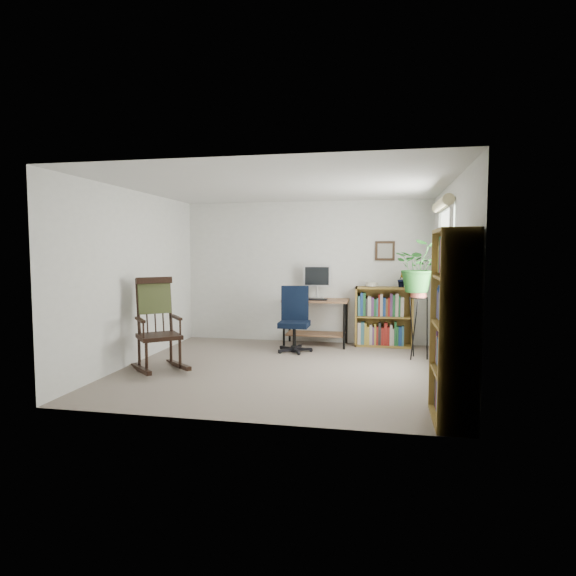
% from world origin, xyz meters
% --- Properties ---
extents(floor, '(4.20, 4.00, 0.00)m').
position_xyz_m(floor, '(0.00, 0.00, 0.00)').
color(floor, gray).
rests_on(floor, ground).
extents(ceiling, '(4.20, 4.00, 0.00)m').
position_xyz_m(ceiling, '(0.00, 0.00, 2.40)').
color(ceiling, silver).
rests_on(ceiling, ground).
extents(wall_back, '(4.20, 0.00, 2.40)m').
position_xyz_m(wall_back, '(0.00, 2.00, 1.20)').
color(wall_back, silver).
rests_on(wall_back, ground).
extents(wall_front, '(4.20, 0.00, 2.40)m').
position_xyz_m(wall_front, '(0.00, -2.00, 1.20)').
color(wall_front, silver).
rests_on(wall_front, ground).
extents(wall_left, '(0.00, 4.00, 2.40)m').
position_xyz_m(wall_left, '(-2.10, 0.00, 1.20)').
color(wall_left, silver).
rests_on(wall_left, ground).
extents(wall_right, '(0.00, 4.00, 2.40)m').
position_xyz_m(wall_right, '(2.10, 0.00, 1.20)').
color(wall_right, silver).
rests_on(wall_right, ground).
extents(window, '(0.12, 1.20, 1.50)m').
position_xyz_m(window, '(2.06, 0.30, 1.40)').
color(window, white).
rests_on(window, wall_right).
extents(desk, '(1.06, 0.58, 0.76)m').
position_xyz_m(desk, '(0.21, 1.70, 0.38)').
color(desk, brown).
rests_on(desk, floor).
extents(monitor, '(0.46, 0.16, 0.56)m').
position_xyz_m(monitor, '(0.21, 1.84, 1.04)').
color(monitor, silver).
rests_on(monitor, desk).
extents(keyboard, '(0.40, 0.15, 0.02)m').
position_xyz_m(keyboard, '(0.21, 1.58, 0.78)').
color(keyboard, black).
rests_on(keyboard, desk).
extents(office_chair, '(0.63, 0.63, 1.03)m').
position_xyz_m(office_chair, '(-0.04, 1.12, 0.52)').
color(office_chair, black).
rests_on(office_chair, floor).
extents(rocking_chair, '(1.17, 1.23, 1.24)m').
position_xyz_m(rocking_chair, '(-1.57, -0.35, 0.62)').
color(rocking_chair, black).
rests_on(rocking_chair, floor).
extents(low_bookshelf, '(0.93, 0.31, 0.98)m').
position_xyz_m(low_bookshelf, '(1.32, 1.82, 0.49)').
color(low_bookshelf, olive).
rests_on(low_bookshelf, floor).
extents(tall_bookshelf, '(0.33, 0.77, 1.77)m').
position_xyz_m(tall_bookshelf, '(1.92, -1.60, 0.88)').
color(tall_bookshelf, olive).
rests_on(tall_bookshelf, floor).
extents(plant_stand, '(0.38, 0.38, 1.05)m').
position_xyz_m(plant_stand, '(1.80, 0.99, 0.52)').
color(plant_stand, black).
rests_on(plant_stand, floor).
extents(spider_plant, '(1.69, 1.88, 1.47)m').
position_xyz_m(spider_plant, '(1.80, 0.99, 1.70)').
color(spider_plant, '#215F21').
rests_on(spider_plant, plant_stand).
extents(potted_plant_small, '(0.13, 0.24, 0.11)m').
position_xyz_m(potted_plant_small, '(1.60, 1.83, 1.03)').
color(potted_plant_small, '#215F21').
rests_on(potted_plant_small, low_bookshelf).
extents(framed_picture, '(0.32, 0.04, 0.32)m').
position_xyz_m(framed_picture, '(1.32, 1.97, 1.56)').
color(framed_picture, black).
rests_on(framed_picture, wall_back).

